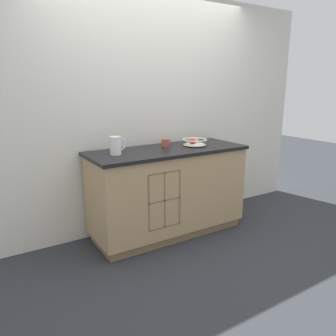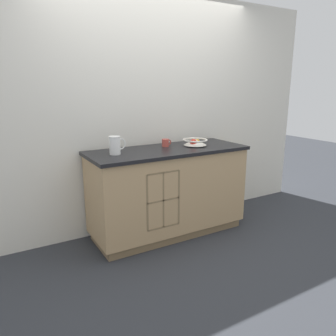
% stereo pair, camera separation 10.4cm
% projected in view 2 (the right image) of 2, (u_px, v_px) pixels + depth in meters
% --- Properties ---
extents(ground_plane, '(14.00, 14.00, 0.00)m').
position_uv_depth(ground_plane, '(168.00, 232.00, 3.63)').
color(ground_plane, '#2D3035').
extents(back_wall, '(4.40, 0.06, 2.55)m').
position_uv_depth(back_wall, '(151.00, 114.00, 3.63)').
color(back_wall, silver).
rests_on(back_wall, ground_plane).
extents(kitchen_island, '(1.68, 0.65, 0.94)m').
position_uv_depth(kitchen_island, '(168.00, 191.00, 3.51)').
color(kitchen_island, olive).
rests_on(kitchen_island, ground_plane).
extents(fruit_bowl, '(0.27, 0.27, 0.08)m').
position_uv_depth(fruit_bowl, '(195.00, 142.00, 3.55)').
color(fruit_bowl, silver).
rests_on(fruit_bowl, kitchen_island).
extents(white_pitcher, '(0.17, 0.11, 0.17)m').
position_uv_depth(white_pitcher, '(115.00, 145.00, 3.11)').
color(white_pitcher, white).
rests_on(white_pitcher, kitchen_island).
extents(ceramic_mug, '(0.11, 0.07, 0.08)m').
position_uv_depth(ceramic_mug, '(166.00, 143.00, 3.52)').
color(ceramic_mug, '#B7473D').
rests_on(ceramic_mug, kitchen_island).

